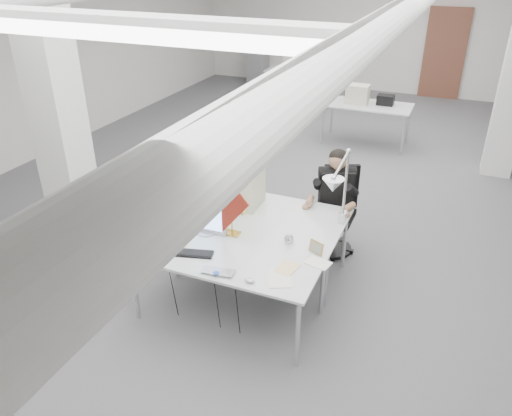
% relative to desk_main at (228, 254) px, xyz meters
% --- Properties ---
extents(room_shell, '(10.04, 14.04, 3.24)m').
position_rel_desk_main_xyz_m(room_shell, '(0.04, 2.63, 0.95)').
color(room_shell, '#535356').
rests_on(room_shell, ground).
extents(desk_main, '(1.80, 0.90, 0.02)m').
position_rel_desk_main_xyz_m(desk_main, '(0.00, 0.00, 0.00)').
color(desk_main, silver).
rests_on(desk_main, room_shell).
extents(desk_second, '(1.80, 0.90, 0.02)m').
position_rel_desk_main_xyz_m(desk_second, '(0.00, 0.90, 0.00)').
color(desk_second, silver).
rests_on(desk_second, room_shell).
extents(bg_desk_a, '(1.60, 0.80, 0.02)m').
position_rel_desk_main_xyz_m(bg_desk_a, '(0.20, 5.50, 0.00)').
color(bg_desk_a, silver).
rests_on(bg_desk_a, room_shell).
extents(bg_desk_b, '(1.60, 0.80, 0.02)m').
position_rel_desk_main_xyz_m(bg_desk_b, '(-1.80, 7.70, 0.00)').
color(bg_desk_b, silver).
rests_on(bg_desk_b, room_shell).
extents(filing_cabinet, '(0.45, 0.55, 1.20)m').
position_rel_desk_main_xyz_m(filing_cabinet, '(-3.50, 9.15, -0.14)').
color(filing_cabinet, gray).
rests_on(filing_cabinet, room_shell).
extents(office_chair, '(0.68, 0.68, 1.06)m').
position_rel_desk_main_xyz_m(office_chair, '(0.63, 1.60, -0.21)').
color(office_chair, black).
rests_on(office_chair, room_shell).
extents(seated_person, '(0.61, 0.66, 0.81)m').
position_rel_desk_main_xyz_m(seated_person, '(0.63, 1.55, 0.16)').
color(seated_person, black).
rests_on(seated_person, office_chair).
extents(monitor, '(0.44, 0.06, 0.55)m').
position_rel_desk_main_xyz_m(monitor, '(-0.37, 0.26, 0.29)').
color(monitor, '#A6A6AA').
rests_on(monitor, desk_main).
extents(pennant, '(0.49, 0.14, 0.54)m').
position_rel_desk_main_xyz_m(pennant, '(-0.10, 0.23, 0.34)').
color(pennant, maroon).
rests_on(pennant, monitor).
extents(keyboard, '(0.42, 0.23, 0.02)m').
position_rel_desk_main_xyz_m(keyboard, '(-0.31, -0.15, 0.02)').
color(keyboard, black).
rests_on(keyboard, desk_main).
extents(laptop, '(0.32, 0.23, 0.02)m').
position_rel_desk_main_xyz_m(laptop, '(0.06, -0.37, 0.02)').
color(laptop, '#B1B1B5').
rests_on(laptop, desk_main).
extents(mouse, '(0.10, 0.08, 0.04)m').
position_rel_desk_main_xyz_m(mouse, '(0.37, -0.35, 0.03)').
color(mouse, '#B8B8BD').
rests_on(mouse, desk_main).
extents(bankers_lamp, '(0.31, 0.14, 0.34)m').
position_rel_desk_main_xyz_m(bankers_lamp, '(-0.12, 0.34, 0.18)').
color(bankers_lamp, gold).
rests_on(bankers_lamp, desk_main).
extents(desk_phone, '(0.25, 0.23, 0.06)m').
position_rel_desk_main_xyz_m(desk_phone, '(-0.85, 0.01, 0.04)').
color(desk_phone, black).
rests_on(desk_phone, desk_main).
extents(picture_frame_left, '(0.16, 0.08, 0.12)m').
position_rel_desk_main_xyz_m(picture_frame_left, '(-0.69, 0.34, 0.07)').
color(picture_frame_left, olive).
rests_on(picture_frame_left, desk_main).
extents(picture_frame_right, '(0.16, 0.10, 0.12)m').
position_rel_desk_main_xyz_m(picture_frame_right, '(0.77, 0.33, 0.07)').
color(picture_frame_right, tan).
rests_on(picture_frame_right, desk_main).
extents(desk_clock, '(0.10, 0.06, 0.09)m').
position_rel_desk_main_xyz_m(desk_clock, '(0.47, 0.39, 0.06)').
color(desk_clock, '#A9AAAE').
rests_on(desk_clock, desk_main).
extents(paper_stack_a, '(0.31, 0.35, 0.01)m').
position_rel_desk_main_xyz_m(paper_stack_a, '(0.59, -0.19, 0.02)').
color(paper_stack_a, white).
rests_on(paper_stack_a, desk_main).
extents(paper_stack_b, '(0.20, 0.25, 0.01)m').
position_rel_desk_main_xyz_m(paper_stack_b, '(0.60, -0.03, 0.02)').
color(paper_stack_b, '#F6D293').
rests_on(paper_stack_b, desk_main).
extents(paper_stack_c, '(0.25, 0.20, 0.01)m').
position_rel_desk_main_xyz_m(paper_stack_c, '(0.84, 0.17, 0.02)').
color(paper_stack_c, white).
rests_on(paper_stack_c, desk_main).
extents(beige_monitor, '(0.43, 0.41, 0.40)m').
position_rel_desk_main_xyz_m(beige_monitor, '(-0.30, 0.98, 0.21)').
color(beige_monitor, beige).
rests_on(beige_monitor, desk_second).
extents(architect_lamp, '(0.50, 0.75, 0.91)m').
position_rel_desk_main_xyz_m(architect_lamp, '(0.85, 0.76, 0.47)').
color(architect_lamp, silver).
rests_on(architect_lamp, desk_second).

